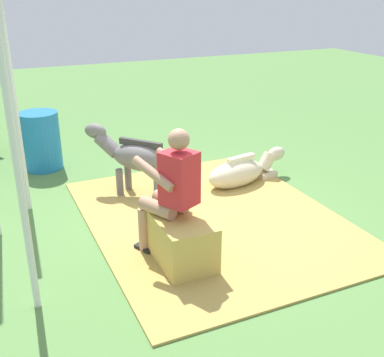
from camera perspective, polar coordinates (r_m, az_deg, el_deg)
ground_plane at (r=5.63m, az=0.50°, el=-5.04°), size 24.00×24.00×0.00m
hay_patch at (r=5.66m, az=2.52°, el=-4.74°), size 3.47×2.78×0.02m
hay_bale at (r=4.71m, az=-1.22°, el=-7.49°), size 0.73×0.49×0.49m
person_seated at (r=4.59m, az=-2.61°, el=-1.13°), size 0.72×0.59×1.37m
pony_standing at (r=6.10m, az=-6.79°, el=2.59°), size 1.12×0.99×0.90m
pony_lying at (r=6.57m, az=5.92°, el=0.82°), size 0.55×1.36×0.42m
water_barrel at (r=7.40m, az=-17.59°, el=4.30°), size 0.57×0.57×0.85m
tent_pole_left at (r=3.88m, az=-20.12°, el=1.34°), size 0.06×0.06×2.57m
tent_pole_right at (r=5.84m, az=-20.36°, el=8.09°), size 0.06×0.06×2.57m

